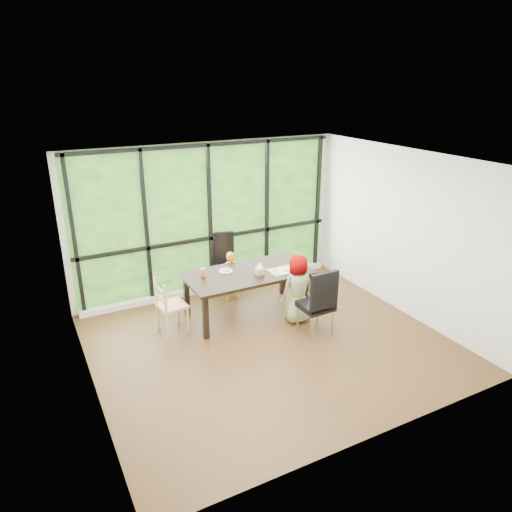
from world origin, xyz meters
The scene contains 22 objects.
ground centered at (0.00, 0.00, 0.00)m, with size 5.00×5.00×0.00m, color black.
back_wall centered at (0.00, 2.25, 1.35)m, with size 5.00×5.00×0.00m, color silver.
foliage_backdrop centered at (0.00, 2.23, 1.35)m, with size 4.80×0.02×2.65m, color #164C15.
window_mullions centered at (0.00, 2.19, 1.35)m, with size 4.80×0.06×2.65m, color black, non-canonical shape.
window_sill centered at (0.00, 2.15, 0.05)m, with size 4.80×0.12×0.10m, color silver.
dining_table centered at (0.14, 0.99, 0.38)m, with size 2.03×1.04×0.75m, color black.
chair_window_leather centered at (0.15, 1.99, 0.54)m, with size 0.46×0.46×1.08m, color black.
chair_interior_leather centered at (0.78, -0.05, 0.54)m, with size 0.46×0.46×1.08m, color black.
chair_end_beech centered at (-1.15, 0.99, 0.45)m, with size 0.42×0.40×0.90m, color tan.
child_toddler centered at (0.14, 1.61, 0.44)m, with size 0.32×0.21×0.89m, color orange.
child_older centered at (0.74, 0.40, 0.56)m, with size 0.55×0.36×1.13m, color gray.
placemat centered at (0.69, 0.78, 0.75)m, with size 0.47×0.35×0.01m, color tan.
plate_far centered at (-0.16, 1.19, 0.76)m, with size 0.22×0.22×0.01m, color white.
plate_near centered at (0.71, 0.74, 0.76)m, with size 0.26×0.26×0.02m, color white.
orange_cup centered at (-0.55, 1.19, 0.81)m, with size 0.08×0.08×0.12m, color orange.
green_cup centered at (0.96, 0.72, 0.81)m, with size 0.08×0.08×0.12m, color #55C732.
tissue_box centered at (0.27, 0.83, 0.80)m, with size 0.12×0.12×0.11m, color tan.
crepe_rolls_far centered at (-0.16, 1.19, 0.78)m, with size 0.15×0.12×0.04m, color tan, non-canonical shape.
crepe_rolls_near centered at (0.71, 0.74, 0.78)m, with size 0.10×0.12×0.04m, color tan, non-canonical shape.
straw_white centered at (-0.55, 1.19, 0.91)m, with size 0.01×0.01×0.20m, color white.
straw_pink centered at (0.96, 0.72, 0.91)m, with size 0.01×0.01×0.20m, color pink.
tissue centered at (0.27, 0.83, 0.91)m, with size 0.12×0.12×0.11m, color white.
Camera 1 is at (-3.01, -5.35, 3.73)m, focal length 33.19 mm.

